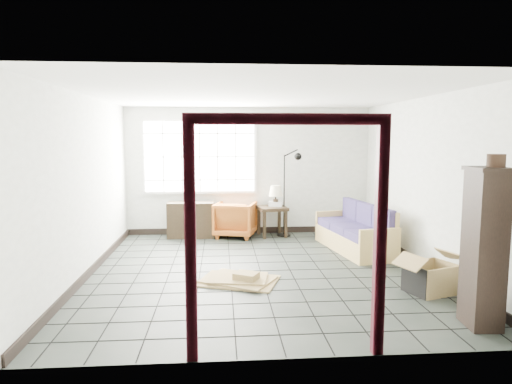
{
  "coord_description": "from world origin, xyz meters",
  "views": [
    {
      "loc": [
        -0.58,
        -6.63,
        1.99
      ],
      "look_at": [
        -0.04,
        0.3,
        1.16
      ],
      "focal_mm": 32.0,
      "sensor_mm": 36.0,
      "label": 1
    }
  ],
  "objects": [
    {
      "name": "ground",
      "position": [
        0.0,
        0.0,
        0.0
      ],
      "size": [
        5.5,
        5.5,
        0.0
      ],
      "primitive_type": "plane",
      "color": "black",
      "rests_on": "ground"
    },
    {
      "name": "room_shell",
      "position": [
        0.0,
        0.03,
        1.68
      ],
      "size": [
        5.02,
        5.52,
        2.61
      ],
      "color": "#B3B7B0",
      "rests_on": "ground"
    },
    {
      "name": "window_panel",
      "position": [
        -1.0,
        2.7,
        1.6
      ],
      "size": [
        2.32,
        0.08,
        1.52
      ],
      "color": "silver",
      "rests_on": "ground"
    },
    {
      "name": "doorway_trim",
      "position": [
        0.0,
        -2.7,
        1.38
      ],
      "size": [
        1.8,
        0.08,
        2.2
      ],
      "color": "#3A0D16",
      "rests_on": "ground"
    },
    {
      "name": "futon_sofa",
      "position": [
        1.82,
        1.13,
        0.3
      ],
      "size": [
        1.01,
        1.97,
        0.83
      ],
      "rotation": [
        0.0,
        0.0,
        0.17
      ],
      "color": "tan",
      "rests_on": "ground"
    },
    {
      "name": "armchair",
      "position": [
        -0.29,
        2.4,
        0.39
      ],
      "size": [
        0.92,
        0.88,
        0.78
      ],
      "primitive_type": "imported",
      "rotation": [
        0.0,
        0.0,
        2.88
      ],
      "color": "brown",
      "rests_on": "ground"
    },
    {
      "name": "side_table",
      "position": [
        0.45,
        2.4,
        0.5
      ],
      "size": [
        0.63,
        0.63,
        0.6
      ],
      "rotation": [
        0.0,
        0.0,
        0.17
      ],
      "color": "black",
      "rests_on": "ground"
    },
    {
      "name": "table_lamp",
      "position": [
        0.52,
        2.42,
        0.9
      ],
      "size": [
        0.32,
        0.32,
        0.42
      ],
      "rotation": [
        0.0,
        0.0,
        0.17
      ],
      "color": "black",
      "rests_on": "side_table"
    },
    {
      "name": "projector",
      "position": [
        0.52,
        2.46,
        0.65
      ],
      "size": [
        0.3,
        0.25,
        0.09
      ],
      "rotation": [
        0.0,
        0.0,
        -0.18
      ],
      "color": "silver",
      "rests_on": "side_table"
    },
    {
      "name": "floor_lamp",
      "position": [
        0.82,
        2.37,
        0.94
      ],
      "size": [
        0.5,
        0.3,
        1.76
      ],
      "rotation": [
        0.0,
        0.0,
        0.13
      ],
      "color": "black",
      "rests_on": "ground"
    },
    {
      "name": "console_shelf",
      "position": [
        -1.18,
        2.4,
        0.36
      ],
      "size": [
        0.92,
        0.38,
        0.71
      ],
      "rotation": [
        0.0,
        0.0,
        -0.03
      ],
      "color": "black",
      "rests_on": "ground"
    },
    {
      "name": "tall_shelf",
      "position": [
        2.15,
        -2.19,
        0.86
      ],
      "size": [
        0.39,
        0.48,
        1.69
      ],
      "rotation": [
        0.0,
        0.0,
        -0.07
      ],
      "color": "black",
      "rests_on": "ground"
    },
    {
      "name": "pot",
      "position": [
        2.19,
        -2.23,
        1.76
      ],
      "size": [
        0.18,
        0.18,
        0.13
      ],
      "rotation": [
        0.0,
        0.0,
        -0.02
      ],
      "color": "black",
      "rests_on": "tall_shelf"
    },
    {
      "name": "open_box",
      "position": [
        2.11,
        -1.12,
        0.19
      ],
      "size": [
        1.02,
        0.72,
        0.52
      ],
      "rotation": [
        0.0,
        0.0,
        0.33
      ],
      "color": "olive",
      "rests_on": "ground"
    },
    {
      "name": "cardboard_pile",
      "position": [
        -0.34,
        -0.51,
        0.04
      ],
      "size": [
        1.24,
        1.05,
        0.15
      ],
      "rotation": [
        0.0,
        0.0,
        -0.38
      ],
      "color": "olive",
      "rests_on": "ground"
    }
  ]
}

